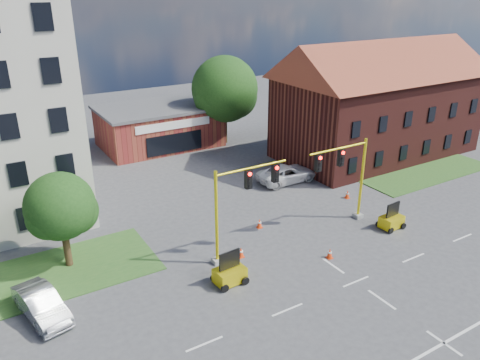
% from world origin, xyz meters
% --- Properties ---
extents(ground, '(120.00, 120.00, 0.00)m').
position_xyz_m(ground, '(0.00, 0.00, 0.00)').
color(ground, '#424245').
rests_on(ground, ground).
extents(grass_verge_ne, '(14.00, 4.00, 0.08)m').
position_xyz_m(grass_verge_ne, '(18.00, 9.00, 0.04)').
color(grass_verge_ne, '#2A5720').
rests_on(grass_verge_ne, ground).
extents(lane_markings, '(60.00, 36.00, 0.01)m').
position_xyz_m(lane_markings, '(0.00, -3.00, 0.01)').
color(lane_markings, white).
rests_on(lane_markings, ground).
extents(brick_shop, '(12.40, 8.40, 4.30)m').
position_xyz_m(brick_shop, '(0.00, 29.98, 2.16)').
color(brick_shop, maroon).
rests_on(brick_shop, ground).
extents(townhouse_row, '(21.00, 11.00, 11.50)m').
position_xyz_m(townhouse_row, '(18.00, 16.00, 5.93)').
color(townhouse_row, '#491A16').
rests_on(townhouse_row, ground).
extents(tree_large, '(7.42, 7.06, 9.47)m').
position_xyz_m(tree_large, '(6.86, 27.08, 5.69)').
color(tree_large, '#3C2815').
rests_on(tree_large, ground).
extents(tree_nw_front, '(4.31, 4.10, 6.14)m').
position_xyz_m(tree_nw_front, '(-13.79, 10.58, 3.91)').
color(tree_nw_front, '#3C2815').
rests_on(tree_nw_front, ground).
extents(signal_mast_west, '(5.30, 0.60, 6.20)m').
position_xyz_m(signal_mast_west, '(-4.36, 6.00, 3.92)').
color(signal_mast_west, '#969791').
rests_on(signal_mast_west, ground).
extents(signal_mast_east, '(5.30, 0.60, 6.20)m').
position_xyz_m(signal_mast_east, '(4.36, 6.00, 3.92)').
color(signal_mast_east, '#969791').
rests_on(signal_mast_east, ground).
extents(trailer_west, '(1.85, 1.31, 2.01)m').
position_xyz_m(trailer_west, '(-6.41, 3.75, 0.63)').
color(trailer_west, yellow).
rests_on(trailer_west, ground).
extents(trailer_east, '(1.72, 1.22, 1.87)m').
position_xyz_m(trailer_east, '(6.86, 3.59, 0.59)').
color(trailer_east, yellow).
rests_on(trailer_east, ground).
extents(cone_a, '(0.40, 0.40, 0.70)m').
position_xyz_m(cone_a, '(-4.38, 5.82, 0.34)').
color(cone_a, '#FF3A0D').
rests_on(cone_a, ground).
extents(cone_b, '(0.40, 0.40, 0.70)m').
position_xyz_m(cone_b, '(-1.19, 8.50, 0.34)').
color(cone_b, '#FF3A0D').
rests_on(cone_b, ground).
extents(cone_c, '(0.40, 0.40, 0.70)m').
position_xyz_m(cone_c, '(0.39, 2.79, 0.34)').
color(cone_c, '#FF3A0D').
rests_on(cone_c, ground).
extents(cone_d, '(0.40, 0.40, 0.70)m').
position_xyz_m(cone_d, '(7.75, 9.00, 0.34)').
color(cone_d, '#FF3A0D').
rests_on(cone_d, ground).
extents(pickup_white, '(5.48, 2.59, 1.51)m').
position_xyz_m(pickup_white, '(5.60, 14.40, 0.76)').
color(pickup_white, white).
rests_on(pickup_white, ground).
extents(sedan_silver_front, '(2.49, 4.71, 1.48)m').
position_xyz_m(sedan_silver_front, '(-16.30, 6.26, 0.74)').
color(sedan_silver_front, '#A9ADB1').
rests_on(sedan_silver_front, ground).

